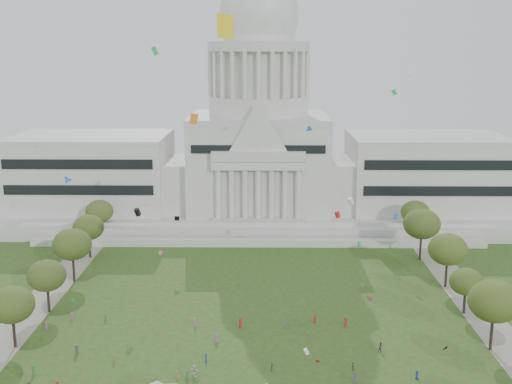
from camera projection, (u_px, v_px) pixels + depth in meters
name	position (u px, v px, depth m)	size (l,w,h in m)	color
capitol	(259.00, 152.00, 209.41)	(160.00, 64.50, 91.30)	beige
path_left	(24.00, 319.00, 133.22)	(8.00, 160.00, 0.04)	gray
path_right	(488.00, 322.00, 131.97)	(8.00, 160.00, 0.04)	gray
row_tree_l_2	(12.00, 305.00, 118.96)	(8.42, 8.42, 11.97)	black
row_tree_r_2	(494.00, 301.00, 117.67)	(9.55, 9.55, 13.58)	black
row_tree_l_3	(47.00, 276.00, 135.23)	(8.12, 8.12, 11.55)	black
row_tree_r_3	(466.00, 282.00, 134.87)	(7.01, 7.01, 9.98)	black
row_tree_l_4	(72.00, 244.00, 153.04)	(9.29, 9.29, 13.21)	black
row_tree_r_4	(448.00, 249.00, 149.58)	(9.19, 9.19, 13.06)	black
row_tree_l_5	(88.00, 227.00, 171.42)	(8.33, 8.33, 11.85)	black
row_tree_r_5	(422.00, 224.00, 169.13)	(9.82, 9.82, 13.96)	black
row_tree_l_6	(99.00, 211.00, 189.17)	(8.19, 8.19, 11.64)	black
row_tree_r_6	(415.00, 212.00, 186.92)	(8.42, 8.42, 11.97)	black
person_0	(417.00, 375.00, 108.87)	(0.78, 0.50, 1.59)	navy
person_2	(381.00, 347.00, 118.65)	(0.95, 0.59, 1.96)	#4C4C51
person_4	(272.00, 367.00, 111.72)	(0.91, 0.50, 1.56)	#994C8C
person_5	(194.00, 371.00, 109.72)	(1.89, 0.75, 2.03)	silver
person_8	(188.00, 375.00, 108.94)	(0.73, 0.45, 1.51)	olive
person_10	(353.00, 366.00, 111.83)	(0.89, 0.49, 1.52)	#33723F
distant_crowd	(192.00, 351.00, 117.27)	(60.72, 36.42, 1.95)	#B21E1E
kite_swarm	(262.00, 210.00, 105.66)	(87.58, 101.95, 65.02)	white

